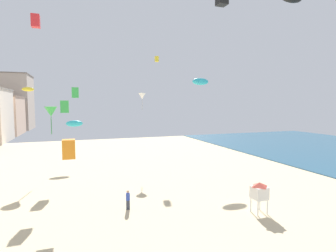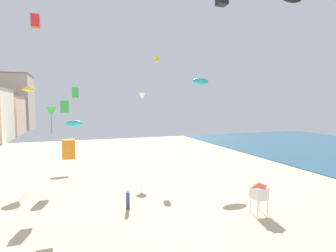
% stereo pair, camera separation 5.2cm
% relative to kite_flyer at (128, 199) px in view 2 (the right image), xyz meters
% --- Properties ---
extents(boardwalk_hotel_furthest, '(18.30, 16.13, 19.30)m').
position_rel_kite_flyer_xyz_m(boardwalk_hotel_furthest, '(-27.45, 84.16, 8.74)').
color(boardwalk_hotel_furthest, '#C6B29E').
rests_on(boardwalk_hotel_furthest, ground).
extents(kite_flyer, '(0.34, 0.34, 1.64)m').
position_rel_kite_flyer_xyz_m(kite_flyer, '(0.00, 0.00, 0.00)').
color(kite_flyer, '#383D4C').
rests_on(kite_flyer, ground).
extents(lifeguard_stand, '(1.10, 1.10, 2.55)m').
position_rel_kite_flyer_xyz_m(lifeguard_stand, '(9.87, -4.32, 0.92)').
color(lifeguard_stand, white).
rests_on(lifeguard_stand, ground).
extents(kite_orange_box, '(0.96, 0.96, 1.51)m').
position_rel_kite_flyer_xyz_m(kite_orange_box, '(-4.53, 0.57, 4.38)').
color(kite_orange_box, orange).
extents(kite_yellow_parafoil, '(1.65, 0.46, 0.64)m').
position_rel_kite_flyer_xyz_m(kite_yellow_parafoil, '(-10.49, 22.99, 10.17)').
color(kite_yellow_parafoil, yellow).
extents(kite_green_delta, '(1.51, 1.51, 3.43)m').
position_rel_kite_flyer_xyz_m(kite_green_delta, '(-6.78, 14.07, 7.01)').
color(kite_green_delta, green).
extents(kite_yellow_box, '(0.54, 0.54, 0.84)m').
position_rel_kite_flyer_xyz_m(kite_yellow_box, '(8.52, 19.37, 15.11)').
color(kite_yellow_box, yellow).
extents(kite_cyan_parafoil, '(2.43, 0.67, 0.94)m').
position_rel_kite_flyer_xyz_m(kite_cyan_parafoil, '(12.52, 11.81, 11.05)').
color(kite_cyan_parafoil, '#2DB7CC').
extents(kite_cyan_parafoil_2, '(2.33, 0.65, 0.91)m').
position_rel_kite_flyer_xyz_m(kite_cyan_parafoil_2, '(-4.09, 19.41, 5.11)').
color(kite_cyan_parafoil_2, '#2DB7CC').
extents(kite_red_box, '(0.56, 0.56, 0.87)m').
position_rel_kite_flyer_xyz_m(kite_red_box, '(-6.44, -0.39, 13.73)').
color(kite_red_box, red).
extents(kite_green_box, '(0.87, 0.87, 1.36)m').
position_rel_kite_flyer_xyz_m(kite_green_box, '(-3.88, 15.88, 9.46)').
color(kite_green_box, green).
extents(kite_green_box_2, '(0.81, 0.81, 1.27)m').
position_rel_kite_flyer_xyz_m(kite_green_box_2, '(-4.99, 8.05, 7.66)').
color(kite_green_box_2, green).
extents(kite_white_delta, '(1.05, 1.05, 2.39)m').
position_rel_kite_flyer_xyz_m(kite_white_delta, '(5.08, 15.27, 9.07)').
color(kite_white_delta, white).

